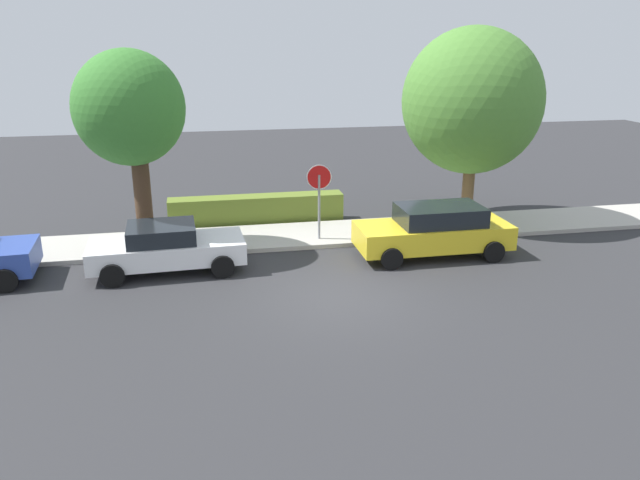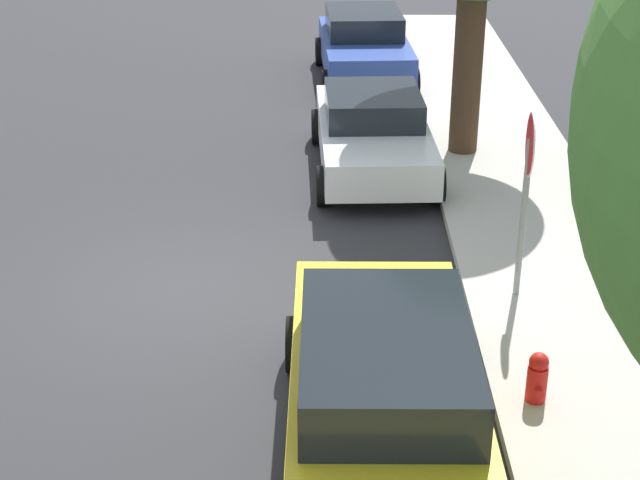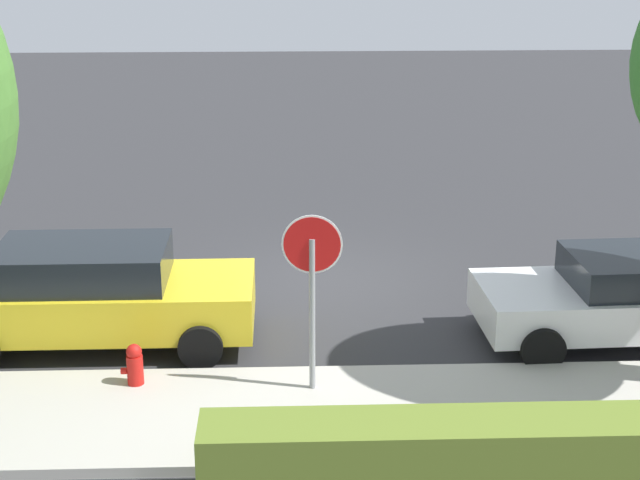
% 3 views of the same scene
% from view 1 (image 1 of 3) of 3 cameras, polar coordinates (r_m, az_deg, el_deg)
% --- Properties ---
extents(ground_plane, '(60.00, 60.00, 0.00)m').
position_cam_1_polar(ground_plane, '(16.07, 1.82, -5.14)').
color(ground_plane, '#2D2D30').
extents(sidewalk_curb, '(32.00, 2.56, 0.14)m').
position_cam_1_polar(sidewalk_curb, '(20.65, -1.25, 0.45)').
color(sidewalk_curb, '#B2ADA3').
rests_on(sidewalk_curb, ground_plane).
extents(stop_sign, '(0.78, 0.09, 2.55)m').
position_cam_1_polar(stop_sign, '(19.64, -0.08, 4.62)').
color(stop_sign, gray).
rests_on(stop_sign, ground_plane).
extents(parked_car_yellow, '(4.60, 2.03, 1.55)m').
position_cam_1_polar(parked_car_yellow, '(19.03, 10.42, 0.89)').
color(parked_car_yellow, yellow).
rests_on(parked_car_yellow, ground_plane).
extents(parked_car_white, '(4.34, 2.15, 1.37)m').
position_cam_1_polar(parked_car_white, '(18.03, -13.88, -0.65)').
color(parked_car_white, white).
rests_on(parked_car_white, ground_plane).
extents(street_tree_near_corner, '(4.76, 4.76, 6.71)m').
position_cam_1_polar(street_tree_near_corner, '(22.29, 13.73, 12.21)').
color(street_tree_near_corner, brown).
rests_on(street_tree_near_corner, ground_plane).
extents(street_tree_mid_block, '(3.17, 3.17, 6.05)m').
position_cam_1_polar(street_tree_mid_block, '(18.97, -17.02, 11.28)').
color(street_tree_mid_block, '#422D1E').
rests_on(street_tree_mid_block, ground_plane).
extents(fire_hydrant, '(0.30, 0.22, 0.72)m').
position_cam_1_polar(fire_hydrant, '(20.39, 6.59, 0.95)').
color(fire_hydrant, red).
rests_on(fire_hydrant, ground_plane).
extents(front_yard_hedge, '(6.11, 0.78, 1.01)m').
position_cam_1_polar(front_yard_hedge, '(22.14, -5.81, 2.76)').
color(front_yard_hedge, olive).
rests_on(front_yard_hedge, ground_plane).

